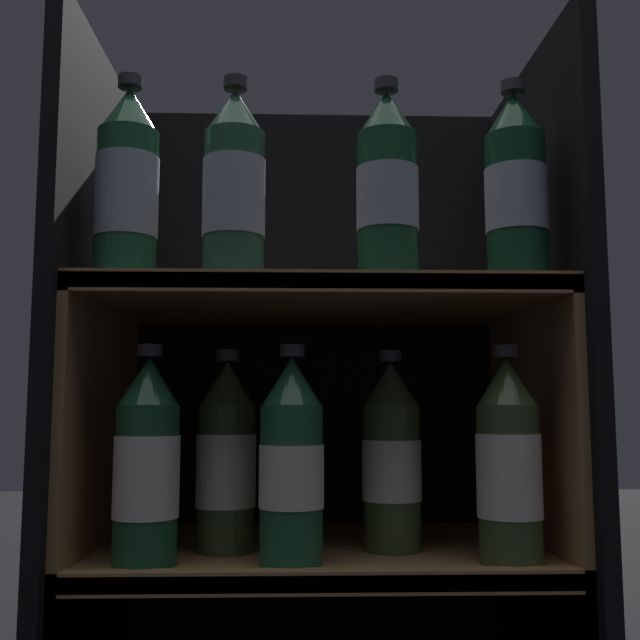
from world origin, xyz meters
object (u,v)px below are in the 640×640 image
bottle_lower_front_0 (147,465)px  bottle_lower_back_0 (226,460)px  bottle_lower_front_1 (292,464)px  bottle_lower_back_1 (392,459)px  bottle_upper_front_2 (387,189)px  bottle_upper_front_1 (234,188)px  bottle_upper_front_0 (127,188)px  bottle_lower_front_2 (509,464)px  bottle_upper_front_3 (516,190)px

bottle_lower_front_0 → bottle_lower_back_0: 0.12m
bottle_lower_front_1 → bottle_lower_back_1: (0.13, 0.08, -0.00)m
bottle_upper_front_2 → bottle_lower_back_0: bearing=157.2°
bottle_upper_front_2 → bottle_lower_front_0: 0.43m
bottle_upper_front_1 → bottle_upper_front_0: bearing=180.0°
bottle_upper_front_1 → bottle_upper_front_2: 0.18m
bottle_upper_front_2 → bottle_lower_back_1: bottle_upper_front_2 is taller
bottle_lower_front_1 → bottle_lower_back_0: same height
bottle_upper_front_1 → bottle_upper_front_2: bearing=0.0°
bottle_upper_front_1 → bottle_lower_front_1: bearing=0.0°
bottle_lower_back_0 → bottle_lower_back_1: size_ratio=1.00×
bottle_upper_front_0 → bottle_upper_front_1: size_ratio=1.00×
bottle_lower_front_2 → bottle_upper_front_2: bearing=-180.0°
bottle_upper_front_0 → bottle_lower_front_2: 0.56m
bottle_upper_front_0 → bottle_lower_back_1: bottle_upper_front_0 is taller
bottle_upper_front_1 → bottle_lower_front_2: bearing=0.0°
bottle_lower_front_2 → bottle_lower_back_0: size_ratio=1.00×
bottle_upper_front_0 → bottle_upper_front_1: 0.13m
bottle_upper_front_3 → bottle_lower_front_1: 0.42m
bottle_upper_front_1 → bottle_lower_front_1: size_ratio=1.00×
bottle_upper_front_0 → bottle_upper_front_2: 0.31m
bottle_upper_front_2 → bottle_lower_front_0: bearing=180.0°
bottle_lower_front_0 → bottle_lower_back_0: (0.08, 0.08, 0.00)m
bottle_lower_front_1 → bottle_lower_front_2: bearing=0.0°
bottle_upper_front_0 → bottle_lower_back_0: size_ratio=1.00×
bottle_upper_front_0 → bottle_lower_back_0: bottle_upper_front_0 is taller
bottle_upper_front_3 → bottle_lower_front_2: bottle_upper_front_3 is taller
bottle_lower_front_1 → bottle_lower_front_2: same height
bottle_upper_front_3 → bottle_lower_front_0: 0.54m
bottle_upper_front_2 → bottle_lower_back_0: (-0.20, 0.08, -0.33)m
bottle_upper_front_3 → bottle_lower_front_2: 0.33m
bottle_lower_back_0 → bottle_upper_front_3: bearing=-13.2°
bottle_upper_front_2 → bottle_lower_front_0: size_ratio=1.00×
bottle_upper_front_0 → bottle_upper_front_2: same height
bottle_upper_front_3 → bottle_lower_back_0: 0.49m
bottle_upper_front_3 → bottle_lower_front_0: bottle_upper_front_3 is taller
bottle_lower_front_1 → bottle_upper_front_3: bearing=0.0°
bottle_upper_front_1 → bottle_lower_back_0: bearing=98.5°
bottle_upper_front_3 → bottle_lower_front_1: size_ratio=1.00×
bottle_upper_front_0 → bottle_lower_back_1: bearing=14.3°
bottle_upper_front_0 → bottle_lower_front_2: size_ratio=1.00×
bottle_upper_front_3 → bottle_lower_front_1: bottle_upper_front_3 is taller
bottle_upper_front_0 → bottle_upper_front_2: size_ratio=1.00×
bottle_upper_front_2 → bottle_lower_front_2: (0.14, 0.00, -0.33)m
bottle_upper_front_3 → bottle_lower_back_0: size_ratio=1.00×
bottle_upper_front_0 → bottle_upper_front_1: same height
bottle_upper_front_2 → bottle_lower_front_1: bottle_upper_front_2 is taller
bottle_upper_front_3 → bottle_lower_front_0: bearing=180.0°
bottle_lower_front_0 → bottle_upper_front_1: bearing=-0.0°
bottle_lower_front_0 → bottle_lower_front_2: size_ratio=1.00×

